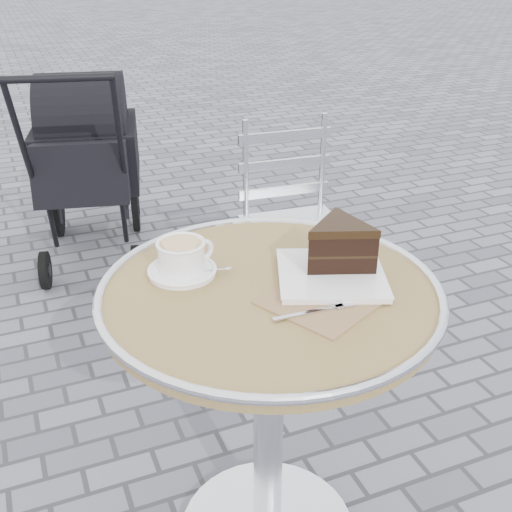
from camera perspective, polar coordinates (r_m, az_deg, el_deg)
name	(u,v)px	position (r m, az deg, el deg)	size (l,w,h in m)	color
cafe_table	(269,354)	(1.42, 1.18, -8.69)	(0.72, 0.72, 0.74)	silver
cappuccino_set	(182,260)	(1.38, -6.55, -0.32)	(0.17, 0.14, 0.07)	white
cake_plate_set	(338,252)	(1.37, 7.30, 0.37)	(0.35, 0.35, 0.12)	#8B674C
bistro_chair	(290,201)	(2.39, 3.06, 4.87)	(0.39, 0.39, 0.79)	silver
baby_stroller	(87,166)	(3.05, -14.80, 7.70)	(0.60, 0.98, 0.95)	black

